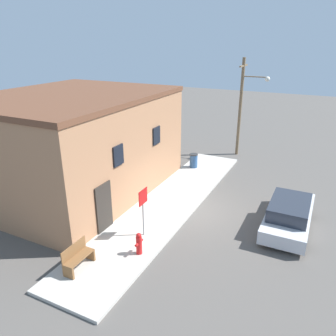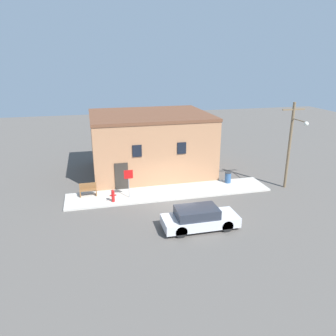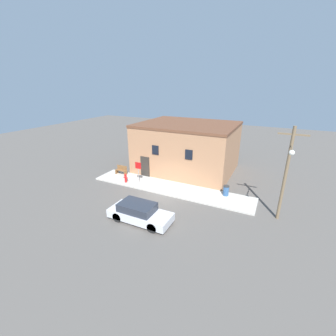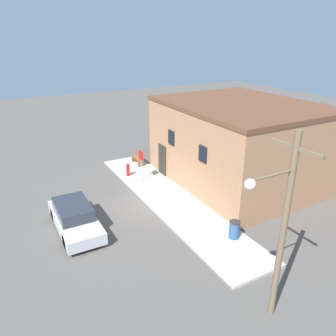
{
  "view_description": "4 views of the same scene",
  "coord_description": "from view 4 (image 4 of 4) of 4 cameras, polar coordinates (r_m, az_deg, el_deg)",
  "views": [
    {
      "loc": [
        -13.04,
        -4.97,
        7.67
      ],
      "look_at": [
        -0.13,
        1.4,
        2.0
      ],
      "focal_mm": 35.0,
      "sensor_mm": 36.0,
      "label": 1
    },
    {
      "loc": [
        -5.51,
        -20.57,
        9.59
      ],
      "look_at": [
        -0.13,
        1.4,
        2.0
      ],
      "focal_mm": 35.0,
      "sensor_mm": 36.0,
      "label": 2
    },
    {
      "loc": [
        8.15,
        -15.38,
        8.99
      ],
      "look_at": [
        -0.13,
        1.4,
        2.0
      ],
      "focal_mm": 24.0,
      "sensor_mm": 36.0,
      "label": 3
    },
    {
      "loc": [
        14.93,
        -6.9,
        9.02
      ],
      "look_at": [
        -0.13,
        1.4,
        2.0
      ],
      "focal_mm": 35.0,
      "sensor_mm": 36.0,
      "label": 4
    }
  ],
  "objects": [
    {
      "name": "ground_plane",
      "position": [
        18.75,
        -3.56,
        -6.58
      ],
      "size": [
        80.0,
        80.0,
        0.0
      ],
      "primitive_type": "plane",
      "color": "#56514C"
    },
    {
      "name": "sidewalk",
      "position": [
        19.28,
        0.19,
        -5.46
      ],
      "size": [
        15.15,
        2.79,
        0.13
      ],
      "color": "#BCB7AD",
      "rests_on": "ground"
    },
    {
      "name": "brick_building",
      "position": [
        21.54,
        12.2,
        4.33
      ],
      "size": [
        9.97,
        8.04,
        5.17
      ],
      "color": "#A87551",
      "rests_on": "ground"
    },
    {
      "name": "fire_hydrant",
      "position": [
        22.25,
        -7.0,
        -0.28
      ],
      "size": [
        0.47,
        0.22,
        0.88
      ],
      "color": "red",
      "rests_on": "sidewalk"
    },
    {
      "name": "stop_sign",
      "position": [
        21.05,
        -4.69,
        1.38
      ],
      "size": [
        0.63,
        0.06,
        2.06
      ],
      "color": "gray",
      "rests_on": "sidewalk"
    },
    {
      "name": "bench",
      "position": [
        24.22,
        -5.2,
        1.67
      ],
      "size": [
        1.21,
        0.44,
        0.93
      ],
      "color": "brown",
      "rests_on": "sidewalk"
    },
    {
      "name": "trash_bin",
      "position": [
        15.86,
        11.47,
        -10.47
      ],
      "size": [
        0.51,
        0.51,
        0.88
      ],
      "color": "#2D517F",
      "rests_on": "sidewalk"
    },
    {
      "name": "utility_pole",
      "position": [
        10.69,
        19.04,
        -9.05
      ],
      "size": [
        1.8,
        1.86,
        6.6
      ],
      "color": "brown",
      "rests_on": "ground"
    },
    {
      "name": "parked_car",
      "position": [
        16.99,
        -15.94,
        -8.27
      ],
      "size": [
        4.48,
        1.78,
        1.33
      ],
      "color": "black",
      "rests_on": "ground"
    }
  ]
}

